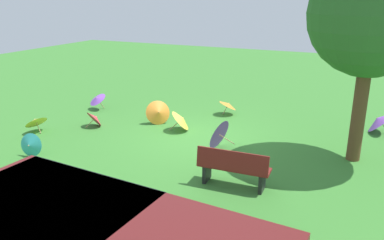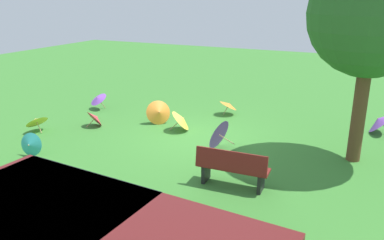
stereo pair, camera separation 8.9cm
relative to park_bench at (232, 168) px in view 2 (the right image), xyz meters
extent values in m
plane|color=#387A2D|center=(1.97, -2.43, -0.47)|extent=(40.00, 40.00, 0.00)
cube|color=black|center=(1.19, 4.19, 0.79)|extent=(2.70, 2.09, 0.55)
cylinder|color=black|center=(1.81, 3.19, -0.09)|extent=(0.77, 0.27, 0.76)
cube|color=maroon|center=(0.00, -0.07, -0.02)|extent=(1.62, 0.52, 0.05)
cube|color=maroon|center=(-0.01, 0.13, 0.21)|extent=(1.60, 0.18, 0.45)
cube|color=black|center=(0.64, -0.04, -0.24)|extent=(0.10, 0.41, 0.45)
cube|color=black|center=(-0.64, -0.10, -0.24)|extent=(0.10, 0.41, 0.45)
cylinder|color=brown|center=(-2.33, -2.77, 0.92)|extent=(0.34, 0.34, 2.78)
sphere|color=#286023|center=(-2.33, -2.77, 3.21)|extent=(2.98, 2.98, 2.98)
cylinder|color=tan|center=(5.46, 0.42, -0.19)|extent=(0.09, 0.34, 0.09)
cone|color=teal|center=(5.41, 0.64, -0.15)|extent=(0.66, 0.35, 0.64)
sphere|color=tan|center=(5.40, 0.70, -0.14)|extent=(0.04, 0.05, 0.04)
cylinder|color=tan|center=(3.88, -3.34, -0.17)|extent=(0.29, 0.31, 0.17)
cone|color=orange|center=(3.69, -3.14, -0.06)|extent=(0.89, 0.87, 0.81)
sphere|color=tan|center=(3.64, -3.08, -0.03)|extent=(0.06, 0.06, 0.05)
cylinder|color=tan|center=(2.92, -2.82, -0.30)|extent=(0.35, 0.17, 0.33)
cone|color=yellow|center=(2.71, -2.90, -0.10)|extent=(0.85, 0.93, 0.65)
sphere|color=tan|center=(2.66, -2.92, -0.05)|extent=(0.06, 0.05, 0.05)
cylinder|color=tan|center=(6.54, -3.81, -0.27)|extent=(0.13, 0.25, 0.38)
cone|color=purple|center=(6.60, -3.67, -0.05)|extent=(0.84, 0.82, 0.44)
sphere|color=tan|center=(6.62, -3.64, 0.00)|extent=(0.05, 0.06, 0.05)
cylinder|color=tan|center=(2.07, -5.08, -0.30)|extent=(0.17, 0.13, 0.33)
cone|color=orange|center=(1.98, -5.14, -0.09)|extent=(0.89, 0.89, 0.39)
sphere|color=tan|center=(1.96, -5.15, -0.05)|extent=(0.06, 0.06, 0.05)
cylinder|color=tan|center=(5.53, -1.91, -0.33)|extent=(0.17, 0.29, 0.24)
cone|color=#D8383F|center=(5.44, -2.08, -0.18)|extent=(0.77, 0.71, 0.57)
sphere|color=tan|center=(5.42, -2.13, -0.14)|extent=(0.06, 0.06, 0.05)
cone|color=purple|center=(-2.88, -5.31, -0.07)|extent=(0.85, 0.97, 0.77)
sphere|color=tan|center=(-2.82, -5.32, 0.00)|extent=(0.05, 0.04, 0.05)
cylinder|color=tan|center=(0.86, -1.94, -0.14)|extent=(0.49, 0.11, 0.19)
cone|color=purple|center=(1.16, -2.00, -0.03)|extent=(0.56, 0.93, 0.86)
sphere|color=tan|center=(1.22, -2.01, -0.01)|extent=(0.05, 0.04, 0.05)
cylinder|color=tan|center=(6.63, -0.82, -0.31)|extent=(0.24, 0.10, 0.32)
cone|color=yellow|center=(6.77, -0.87, -0.11)|extent=(0.79, 0.83, 0.50)
sphere|color=tan|center=(6.80, -0.88, -0.06)|extent=(0.06, 0.05, 0.05)
camera|label=1|loc=(-2.48, 7.44, 3.62)|focal=36.35mm
camera|label=2|loc=(-2.56, 7.40, 3.62)|focal=36.35mm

